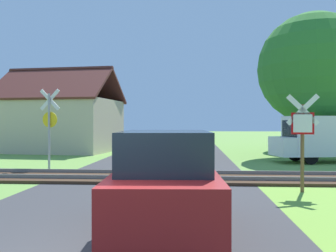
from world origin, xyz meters
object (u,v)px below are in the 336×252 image
Objects in this scene: stop_sign_near at (303,134)px; mail_truck at (327,137)px; tree_far at (315,74)px; crossing_sign_far at (49,122)px; tree_right at (314,68)px; house at (61,123)px; parked_car at (165,183)px.

stop_sign_near is 0.53× the size of mail_truck.
mail_truck is (-2.32, -9.16, -4.20)m from tree_far.
stop_sign_near is at bearing 145.69° from mail_truck.
crossing_sign_far is 14.33m from tree_right.
mail_truck is (12.27, 3.88, -0.70)m from crossing_sign_far.
tree_right is 1.55× the size of mail_truck.
stop_sign_near is 18.64m from house.
tree_far is at bearing 71.80° from tree_right.
stop_sign_near is 0.32× the size of tree_far.
tree_right is 16.97m from parked_car.
tree_right is at bearing 61.58° from parked_car.
house is at bearing 167.01° from tree_right.
tree_right is 1.96× the size of parked_car.
crossing_sign_far is at bearing -152.49° from tree_right.
mail_truck is at bearing -15.39° from house.
tree_right is at bearing -6.54° from house.
mail_truck reaches higher than parked_car.
stop_sign_near is 9.74m from crossing_sign_far.
tree_far is at bearing 51.04° from crossing_sign_far.
tree_far reaches higher than house.
tree_far is at bearing 63.75° from parked_car.
house is (-3.20, 10.08, -0.04)m from crossing_sign_far.
stop_sign_near is at bearing -108.86° from tree_right.
stop_sign_near is 0.82× the size of crossing_sign_far.
tree_far is 10.34m from mail_truck.
crossing_sign_far is at bearing 119.47° from parked_car.
crossing_sign_far is at bearing -14.38° from stop_sign_near.
crossing_sign_far reaches higher than parked_car.
crossing_sign_far is at bearing -65.94° from house.
tree_right is (12.43, 6.47, 2.99)m from crossing_sign_far.
house is 1.01× the size of tree_right.
stop_sign_near is 5.50m from parked_car.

